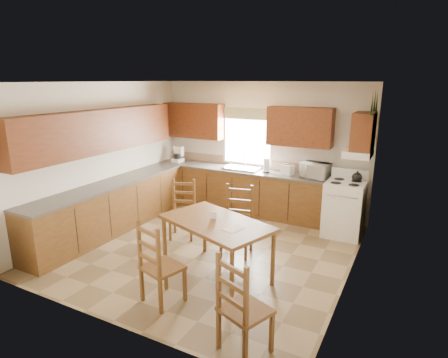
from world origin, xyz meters
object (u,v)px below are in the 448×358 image
at_px(chair_near_right, 245,304).
at_px(chair_far_left, 182,210).
at_px(microwave, 316,170).
at_px(chair_near_left, 162,262).
at_px(chair_far_right, 236,222).
at_px(stove, 344,209).
at_px(dining_table, 216,249).

xyz_separation_m(chair_near_right, chair_far_left, (-2.19, 2.12, -0.03)).
xyz_separation_m(microwave, chair_near_left, (-0.98, -3.54, -0.52)).
bearing_deg(chair_far_right, chair_near_left, -109.39).
distance_m(stove, chair_near_right, 3.57).
bearing_deg(stove, chair_far_right, -131.06).
bearing_deg(chair_far_left, stove, 7.71).
height_order(dining_table, chair_near_left, chair_near_left).
bearing_deg(chair_near_left, stove, -99.89).
bearing_deg(chair_near_right, microwave, -63.72).
bearing_deg(chair_far_left, microwave, 20.96).
bearing_deg(stove, chair_far_left, -150.30).
bearing_deg(chair_near_right, dining_table, -28.60).
xyz_separation_m(stove, dining_table, (-1.32, -2.35, -0.07)).
xyz_separation_m(dining_table, chair_far_left, (-1.19, 0.92, 0.09)).
distance_m(microwave, chair_near_right, 3.92).
bearing_deg(chair_near_right, chair_near_left, 7.03).
bearing_deg(microwave, chair_far_left, -126.31).
height_order(stove, chair_far_left, chair_far_left).
xyz_separation_m(dining_table, chair_near_right, (1.00, -1.21, 0.13)).
height_order(chair_near_right, chair_far_left, chair_near_right).
bearing_deg(chair_near_right, chair_far_left, -22.42).
relative_size(chair_near_left, chair_far_right, 0.98).
xyz_separation_m(chair_near_left, chair_far_right, (0.23, 1.64, 0.01)).
bearing_deg(chair_near_right, stove, -73.43).
distance_m(microwave, chair_far_right, 2.10).
relative_size(chair_near_left, chair_far_left, 1.06).
bearing_deg(microwave, chair_near_left, -94.75).
distance_m(stove, chair_far_left, 2.89).
bearing_deg(dining_table, chair_far_right, 113.55).
height_order(dining_table, chair_near_right, chair_near_right).
height_order(chair_near_left, chair_far_left, chair_near_left).
distance_m(dining_table, chair_near_right, 1.58).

